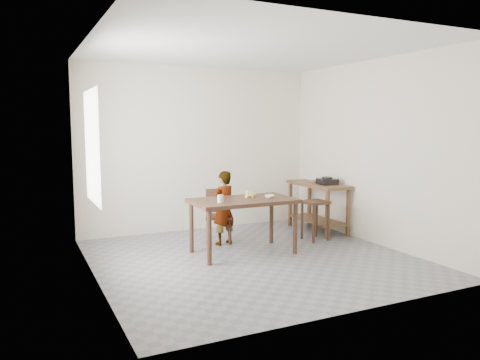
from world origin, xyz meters
name	(u,v)px	position (x,y,z in m)	size (l,w,h in m)	color
floor	(253,260)	(0.00, 0.00, -0.02)	(4.00, 4.00, 0.04)	slate
ceiling	(254,47)	(0.00, 0.00, 2.72)	(4.00, 4.00, 0.04)	white
wall_back	(198,149)	(0.00, 2.02, 1.35)	(4.00, 0.04, 2.70)	white
wall_front	(356,169)	(0.00, -2.02, 1.35)	(4.00, 0.04, 2.70)	white
wall_left	(90,161)	(-2.02, 0.00, 1.35)	(0.04, 4.00, 2.70)	white
wall_right	(375,152)	(2.02, 0.00, 1.35)	(0.04, 4.00, 2.70)	white
window_pane	(92,147)	(-1.97, 0.20, 1.50)	(0.02, 1.10, 1.30)	white
dining_table	(243,226)	(0.00, 0.30, 0.38)	(1.40, 0.80, 0.75)	#3F2619
prep_counter	(318,207)	(1.72, 1.00, 0.40)	(0.50, 1.20, 0.80)	brown
child	(224,208)	(-0.05, 0.86, 0.54)	(0.40, 0.26, 1.09)	white
dining_chair	(219,216)	(-0.07, 1.00, 0.39)	(0.38, 0.38, 0.79)	#3F2619
stool	(315,220)	(1.32, 0.50, 0.30)	(0.34, 0.34, 0.61)	#3F2619
glass_tumbler	(220,199)	(-0.39, 0.17, 0.80)	(0.08, 0.08, 0.10)	silver
small_bowl	(269,196)	(0.37, 0.23, 0.77)	(0.13, 0.13, 0.04)	white
banana	(250,195)	(0.16, 0.40, 0.78)	(0.19, 0.13, 0.07)	#FFE952
serving_bowl	(313,180)	(1.74, 1.20, 0.83)	(0.21, 0.21, 0.05)	white
gas_burner	(327,182)	(1.75, 0.80, 0.85)	(0.28, 0.28, 0.09)	black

